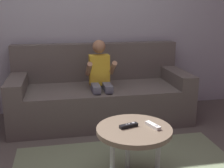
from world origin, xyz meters
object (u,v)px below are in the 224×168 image
at_px(coffee_table, 134,133).
at_px(game_remote_black_near_edge, 129,126).
at_px(couch, 100,95).
at_px(person_seated_on_couch, 101,78).
at_px(game_remote_white_center, 153,125).

height_order(coffee_table, game_remote_black_near_edge, game_remote_black_near_edge).
height_order(couch, coffee_table, couch).
height_order(person_seated_on_couch, game_remote_white_center, person_seated_on_couch).
height_order(couch, person_seated_on_couch, person_seated_on_couch).
bearing_deg(game_remote_black_near_edge, person_seated_on_couch, 91.71).
bearing_deg(person_seated_on_couch, game_remote_white_center, -79.72).
distance_m(couch, coffee_table, 1.29).
distance_m(couch, game_remote_black_near_edge, 1.27).
xyz_separation_m(couch, coffee_table, (0.05, -1.28, 0.10)).
relative_size(couch, person_seated_on_couch, 2.12).
height_order(game_remote_black_near_edge, game_remote_white_center, same).
bearing_deg(coffee_table, game_remote_black_near_edge, 156.07).
height_order(person_seated_on_couch, game_remote_black_near_edge, person_seated_on_couch).
relative_size(person_seated_on_couch, game_remote_black_near_edge, 6.39).
bearing_deg(couch, person_seated_on_couch, -95.23).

